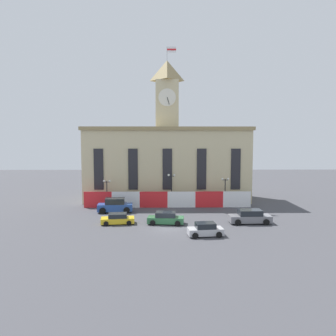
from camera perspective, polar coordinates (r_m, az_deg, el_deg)
The scene contains 11 objects.
ground_plane at distance 40.31m, azimuth 0.14°, elevation -10.48°, with size 160.00×160.00×0.00m, color #424247.
civic_building at distance 58.89m, azimuth -0.17°, elevation 1.40°, with size 28.92×10.45×27.08m.
banner_fence at distance 52.18m, azimuth -0.08°, elevation -5.52°, with size 26.53×0.12×2.55m.
street_lamp_far_left at distance 53.85m, azimuth -10.60°, elevation -3.22°, with size 1.26×0.36×4.31m.
street_lamp_center at distance 53.00m, azimuth 0.60°, elevation -2.61°, with size 1.26×0.36×5.24m.
street_lamp_left at distance 53.97m, azimuth 9.92°, elevation -2.98°, with size 1.26×0.36×4.61m.
car_blue_van at distance 49.56m, azimuth -9.19°, elevation -6.50°, with size 5.22×2.64×2.10m.
car_gray_pickup at distance 43.88m, azimuth 14.07°, elevation -8.27°, with size 5.35×2.47×1.75m.
car_green_wagon at distance 42.23m, azimuth -0.40°, elevation -8.77°, with size 4.75×2.49×1.55m.
car_silver_hatch at distance 37.38m, azimuth 6.52°, elevation -10.64°, with size 4.07×2.37×1.50m.
car_yellow_coupe at distance 42.82m, azimuth -8.75°, elevation -8.76°, with size 4.38×2.50×1.35m.
Camera 1 is at (-0.62, -38.87, 10.63)m, focal length 35.00 mm.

